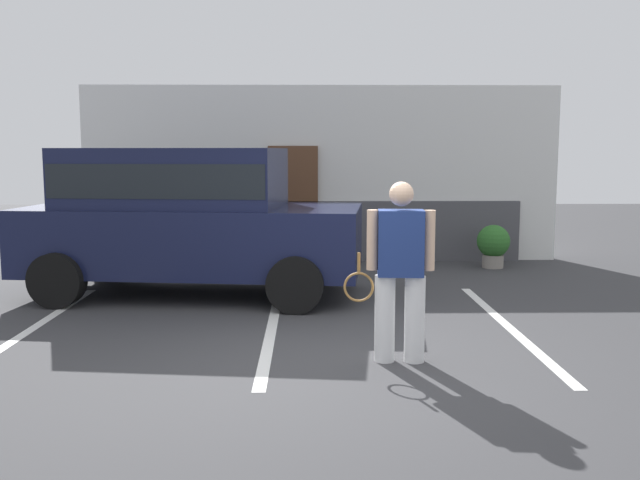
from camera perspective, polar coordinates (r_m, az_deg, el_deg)
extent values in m
plane|color=#38383A|center=(6.70, 1.17, -10.26)|extent=(40.00, 40.00, 0.00)
cube|color=silver|center=(8.73, -22.26, -6.63)|extent=(0.12, 4.40, 0.01)
cube|color=silver|center=(8.15, -3.93, -7.06)|extent=(0.12, 4.40, 0.01)
cube|color=silver|center=(8.46, 14.99, -6.76)|extent=(0.12, 4.40, 0.01)
cube|color=white|center=(12.96, 0.09, 5.40)|extent=(8.64, 0.30, 3.18)
cube|color=#4C4C51|center=(12.83, 0.11, 0.71)|extent=(7.26, 0.10, 1.10)
cube|color=brown|center=(12.77, -2.20, 2.93)|extent=(0.90, 0.06, 2.10)
cube|color=#141938|center=(9.93, -10.20, 0.11)|extent=(4.79, 2.41, 0.90)
cube|color=#141938|center=(9.93, -11.70, 5.00)|extent=(3.08, 2.08, 0.80)
cube|color=black|center=(9.93, -11.70, 4.89)|extent=(3.03, 2.09, 0.44)
cylinder|color=black|center=(10.62, -0.66, -1.70)|extent=(0.75, 0.34, 0.72)
cylinder|color=black|center=(8.76, -2.01, -3.64)|extent=(0.75, 0.34, 0.72)
cylinder|color=black|center=(11.38, -16.38, -1.40)|extent=(0.75, 0.34, 0.72)
cylinder|color=black|center=(9.67, -20.57, -3.07)|extent=(0.75, 0.34, 0.72)
cylinder|color=white|center=(6.82, 7.69, -6.36)|extent=(0.20, 0.20, 0.84)
cylinder|color=white|center=(6.80, 5.27, -6.36)|extent=(0.20, 0.20, 0.84)
cube|color=navy|center=(6.67, 6.57, -0.24)|extent=(0.45, 0.30, 0.63)
sphere|color=beige|center=(6.63, 6.63, 3.73)|extent=(0.23, 0.23, 0.23)
cylinder|color=beige|center=(6.69, 8.87, -0.03)|extent=(0.11, 0.11, 0.57)
cylinder|color=beige|center=(6.66, 4.27, 0.00)|extent=(0.11, 0.11, 0.57)
torus|color=olive|center=(6.78, 3.16, -3.84)|extent=(0.37, 0.05, 0.37)
cylinder|color=olive|center=(6.74, 3.17, -1.88)|extent=(0.03, 0.03, 0.20)
cylinder|color=gray|center=(12.53, 13.85, -1.69)|extent=(0.36, 0.36, 0.22)
sphere|color=#2D6B28|center=(12.48, 13.90, -0.09)|extent=(0.57, 0.57, 0.57)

